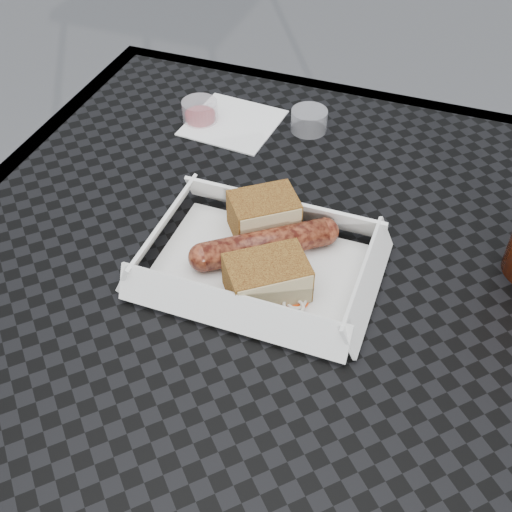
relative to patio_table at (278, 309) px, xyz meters
The scene contains 9 objects.
patio_table is the anchor object (origin of this frame).
food_tray 0.08m from the patio_table, 138.28° to the right, with size 0.22×0.15×0.00m, color white.
bratwurst 0.10m from the patio_table, 167.47° to the left, with size 0.14×0.12×0.03m.
bread_near 0.12m from the patio_table, 128.66° to the left, with size 0.07×0.05×0.05m, color brown.
bread_far 0.11m from the patio_table, 87.99° to the right, with size 0.08×0.05×0.04m, color brown.
veg_garnish 0.10m from the patio_table, 61.90° to the right, with size 0.03×0.03×0.00m.
napkin 0.29m from the patio_table, 122.00° to the left, with size 0.12×0.12×0.00m, color white.
condiment_cup_sauce 0.32m from the patio_table, 130.28° to the left, with size 0.05×0.05×0.03m, color maroon.
condiment_cup_empty 0.28m from the patio_table, 100.10° to the left, with size 0.05×0.05×0.03m, color silver.
Camera 1 is at (0.15, -0.47, 1.24)m, focal length 45.00 mm.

